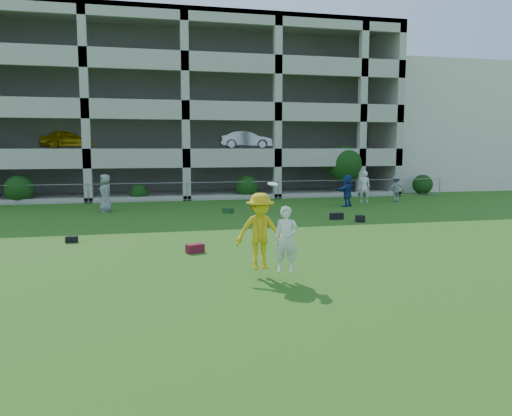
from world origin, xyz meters
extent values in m
plane|color=#235114|center=(0.00, 0.00, 0.00)|extent=(100.00, 100.00, 0.00)
cube|color=beige|center=(23.00, 28.00, 5.00)|extent=(16.00, 14.00, 10.00)
imported|color=gray|center=(-4.67, 14.41, 0.99)|extent=(0.87, 1.10, 1.98)
imported|color=navy|center=(8.67, 13.80, 0.92)|extent=(1.70, 1.46, 1.84)
imported|color=silver|center=(10.40, 15.26, 0.98)|extent=(0.84, 0.70, 1.96)
imported|color=slate|center=(12.66, 15.50, 0.84)|extent=(1.17, 0.78, 1.68)
cube|color=#530E19|center=(-1.18, 3.04, 0.14)|extent=(0.62, 0.49, 0.28)
cube|color=black|center=(-5.29, 5.78, 0.11)|extent=(0.42, 0.28, 0.22)
cube|color=black|center=(6.85, 8.05, 0.15)|extent=(0.37, 0.37, 0.30)
cube|color=black|center=(6.12, 9.06, 0.15)|extent=(0.61, 0.32, 0.30)
cube|color=#133618|center=(1.51, 12.41, 0.12)|extent=(0.58, 0.55, 0.25)
imported|color=gold|center=(0.15, -0.43, 1.22)|extent=(1.28, 0.75, 1.97)
imported|color=silver|center=(0.71, -0.91, 1.07)|extent=(0.71, 0.60, 1.67)
cylinder|color=white|center=(0.48, -0.44, 2.43)|extent=(0.28, 0.27, 0.10)
cube|color=#9E998C|center=(0.00, 32.75, 6.00)|extent=(30.00, 0.50, 12.00)
cube|color=#9E998C|center=(14.75, 26.00, 6.00)|extent=(0.50, 14.00, 12.00)
cube|color=#9E998C|center=(0.00, 26.00, 11.85)|extent=(30.00, 14.00, 0.30)
cube|color=#9E998C|center=(0.00, 26.00, 0.15)|extent=(30.00, 14.00, 0.30)
cube|color=#9E998C|center=(0.00, 26.00, 3.15)|extent=(30.00, 14.00, 0.30)
cube|color=#9E998C|center=(0.00, 26.00, 6.15)|extent=(30.00, 14.00, 0.30)
cube|color=#9E998C|center=(0.00, 26.00, 9.15)|extent=(30.00, 14.00, 0.30)
cube|color=#9E998C|center=(0.00, 19.15, 2.55)|extent=(30.00, 0.30, 0.90)
cube|color=#9E998C|center=(0.00, 19.15, 5.55)|extent=(30.00, 0.30, 0.90)
cube|color=#9E998C|center=(0.00, 19.15, 8.55)|extent=(30.00, 0.30, 0.90)
cube|color=#9E998C|center=(0.00, 19.15, 11.55)|extent=(30.00, 0.30, 0.90)
cube|color=#9E998C|center=(-6.00, 19.25, 6.00)|extent=(0.50, 0.50, 12.00)
cube|color=#9E998C|center=(0.00, 19.25, 6.00)|extent=(0.50, 0.50, 12.00)
cube|color=#9E998C|center=(6.00, 19.25, 6.00)|extent=(0.50, 0.50, 12.00)
cube|color=#9E998C|center=(12.00, 19.25, 6.00)|extent=(0.50, 0.50, 12.00)
cube|color=#605E59|center=(0.00, 28.00, 6.00)|extent=(29.00, 9.00, 11.60)
imported|color=yellow|center=(-7.60, 24.00, 3.96)|extent=(4.06, 2.09, 1.32)
imported|color=silver|center=(4.81, 24.00, 3.96)|extent=(4.08, 1.63, 1.32)
cylinder|color=gray|center=(-6.00, 19.00, 0.60)|extent=(0.06, 0.06, 1.20)
cylinder|color=gray|center=(0.00, 19.00, 0.60)|extent=(0.06, 0.06, 1.20)
cylinder|color=gray|center=(6.00, 19.00, 0.60)|extent=(0.06, 0.06, 1.20)
cylinder|color=gray|center=(12.00, 19.00, 0.60)|extent=(0.06, 0.06, 1.20)
cylinder|color=gray|center=(18.00, 19.00, 0.60)|extent=(0.06, 0.06, 1.20)
cylinder|color=gray|center=(0.00, 19.00, 1.15)|extent=(36.00, 0.04, 0.04)
cylinder|color=gray|center=(0.00, 19.00, 0.08)|extent=(36.00, 0.04, 0.04)
sphere|color=#163D11|center=(-10.00, 19.60, 0.88)|extent=(1.76, 1.76, 1.76)
sphere|color=#163D11|center=(-3.00, 19.60, 0.55)|extent=(1.10, 1.10, 1.10)
sphere|color=#163D11|center=(4.00, 19.60, 0.77)|extent=(1.54, 1.54, 1.54)
cylinder|color=#382314|center=(11.00, 19.80, 0.98)|extent=(0.16, 0.16, 1.96)
sphere|color=#163D11|center=(11.00, 19.80, 2.24)|extent=(2.52, 2.52, 2.52)
sphere|color=#163D11|center=(17.00, 19.60, 0.72)|extent=(1.43, 1.43, 1.43)
camera|label=1|loc=(-2.79, -12.76, 3.36)|focal=35.00mm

